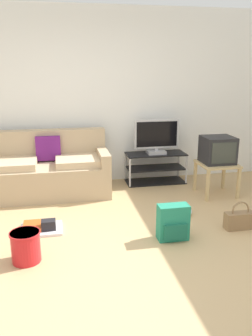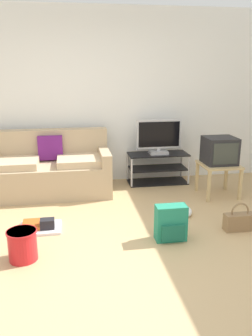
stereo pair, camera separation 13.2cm
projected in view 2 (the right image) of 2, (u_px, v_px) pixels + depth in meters
ground_plane at (114, 254)px, 3.56m from camera, size 9.00×9.80×0.02m
wall_back at (93, 97)px, 5.51m from camera, size 9.00×0.10×2.70m
couch at (49, 170)px, 5.18m from camera, size 1.78×0.84×0.91m
tv_stand at (158, 168)px, 5.67m from camera, size 0.95×0.41×0.48m
flat_tv at (159, 137)px, 5.51m from camera, size 0.71×0.22×0.54m
side_table at (219, 169)px, 5.05m from camera, size 0.52×0.52×0.48m
crt_tv at (220, 150)px, 4.99m from camera, size 0.44×0.41×0.38m
backpack at (171, 223)px, 3.78m from camera, size 0.33×0.24×0.39m
handbag at (239, 221)px, 4.03m from camera, size 0.34×0.13×0.33m
cleaning_bucket at (23, 244)px, 3.39m from camera, size 0.29×0.29×0.30m
sneakers_pair at (180, 212)px, 4.44m from camera, size 0.38×0.28×0.09m
floor_tray at (40, 226)px, 4.06m from camera, size 0.47×0.36×0.14m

